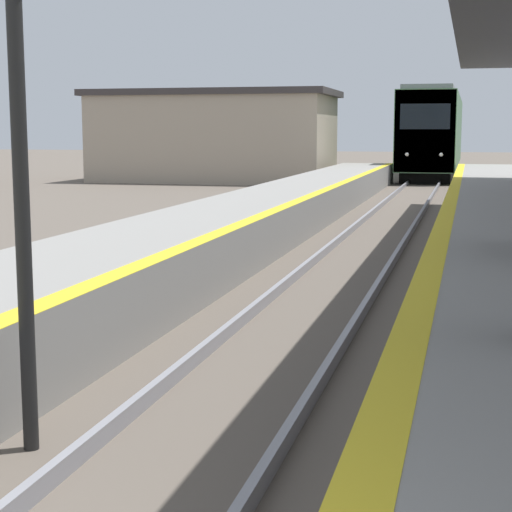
{
  "coord_description": "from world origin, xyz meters",
  "views": [
    {
      "loc": [
        2.06,
        -1.17,
        2.48
      ],
      "look_at": [
        -3.7,
        21.84,
        -1.02
      ],
      "focal_mm": 60.0,
      "sensor_mm": 36.0,
      "label": 1
    }
  ],
  "objects": [
    {
      "name": "train",
      "position": [
        0.0,
        48.39,
        2.31
      ],
      "size": [
        2.75,
        20.61,
        4.55
      ],
      "color": "black",
      "rests_on": "ground"
    },
    {
      "name": "signal_near",
      "position": [
        -1.21,
        4.61,
        3.27
      ],
      "size": [
        0.36,
        0.31,
        4.69
      ],
      "color": "black",
      "rests_on": "ground"
    },
    {
      "name": "station_building",
      "position": [
        -10.16,
        39.26,
        2.21
      ],
      "size": [
        11.76,
        6.23,
        4.38
      ],
      "color": "tan",
      "rests_on": "ground"
    }
  ]
}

